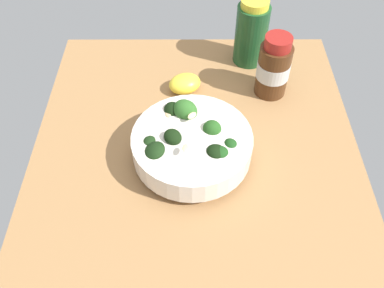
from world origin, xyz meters
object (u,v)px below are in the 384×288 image
(bottle_tall, at_px, (251,32))
(bottle_short, at_px, (274,68))
(bowl_of_broccoli, at_px, (192,144))
(lemon_wedge, at_px, (185,84))

(bottle_tall, distance_m, bottle_short, 0.11)
(bowl_of_broccoli, bearing_deg, bottle_tall, 155.69)
(bottle_tall, height_order, bottle_short, bottle_tall)
(bowl_of_broccoli, height_order, bottle_short, bottle_short)
(bottle_tall, bearing_deg, bottle_short, 18.68)
(bowl_of_broccoli, relative_size, bottle_short, 1.57)
(bottle_tall, relative_size, bottle_short, 1.11)
(lemon_wedge, relative_size, bottle_tall, 0.45)
(lemon_wedge, xyz_separation_m, bottle_short, (0.00, 0.18, 0.04))
(bowl_of_broccoli, bearing_deg, lemon_wedge, -175.63)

